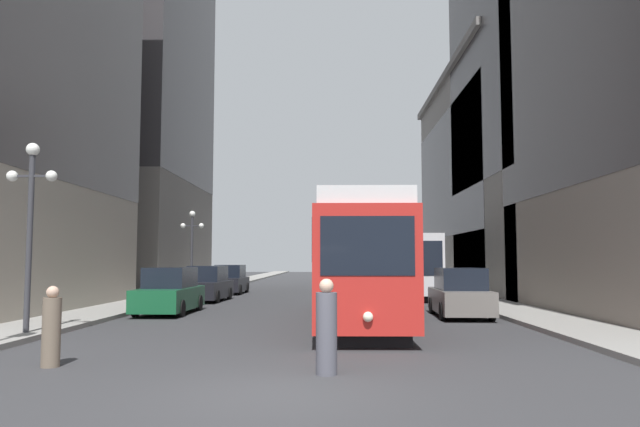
# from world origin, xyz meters

# --- Properties ---
(ground_plane) EXTENTS (200.00, 200.00, 0.00)m
(ground_plane) POSITION_xyz_m (0.00, 0.00, 0.00)
(ground_plane) COLOR #303033
(sidewalk_left) EXTENTS (2.55, 120.00, 0.15)m
(sidewalk_left) POSITION_xyz_m (-8.18, 40.00, 0.07)
(sidewalk_left) COLOR gray
(sidewalk_left) RESTS_ON ground
(sidewalk_right) EXTENTS (2.55, 120.00, 0.15)m
(sidewalk_right) POSITION_xyz_m (8.18, 40.00, 0.07)
(sidewalk_right) COLOR gray
(sidewalk_right) RESTS_ON ground
(streetcar) EXTENTS (2.64, 13.49, 3.89)m
(streetcar) POSITION_xyz_m (1.65, 11.11, 2.10)
(streetcar) COLOR black
(streetcar) RESTS_ON ground
(transit_bus) EXTENTS (2.77, 12.99, 3.45)m
(transit_bus) POSITION_xyz_m (5.01, 26.21, 1.95)
(transit_bus) COLOR black
(transit_bus) RESTS_ON ground
(parked_car_left_near) EXTENTS (1.91, 4.70, 1.82)m
(parked_car_left_near) POSITION_xyz_m (-5.60, 14.17, 0.84)
(parked_car_left_near) COLOR black
(parked_car_left_near) RESTS_ON ground
(parked_car_left_mid) EXTENTS (1.94, 4.41, 1.82)m
(parked_car_left_mid) POSITION_xyz_m (-5.60, 28.32, 0.84)
(parked_car_left_mid) COLOR black
(parked_car_left_mid) RESTS_ON ground
(parked_car_right_far) EXTENTS (2.00, 4.46, 1.82)m
(parked_car_right_far) POSITION_xyz_m (5.60, 12.94, 0.84)
(parked_car_right_far) COLOR black
(parked_car_right_far) RESTS_ON ground
(parked_car_left_far) EXTENTS (2.04, 4.67, 1.82)m
(parked_car_left_far) POSITION_xyz_m (-5.60, 21.36, 0.84)
(parked_car_left_far) COLOR black
(parked_car_left_far) RESTS_ON ground
(pedestrian_crossing_near) EXTENTS (0.39, 0.39, 1.76)m
(pedestrian_crossing_near) POSITION_xyz_m (0.71, 1.68, 0.82)
(pedestrian_crossing_near) COLOR #4C4C56
(pedestrian_crossing_near) RESTS_ON ground
(pedestrian_crossing_far) EXTENTS (0.36, 0.36, 1.59)m
(pedestrian_crossing_far) POSITION_xyz_m (-4.75, 2.37, 0.74)
(pedestrian_crossing_far) COLOR #6B5B4C
(pedestrian_crossing_far) RESTS_ON ground
(lamp_post_left_near) EXTENTS (1.41, 0.36, 5.21)m
(lamp_post_left_near) POSITION_xyz_m (-7.50, 6.74, 3.59)
(lamp_post_left_near) COLOR #333338
(lamp_post_left_near) RESTS_ON sidewalk_left
(lamp_post_left_far) EXTENTS (1.41, 0.36, 4.91)m
(lamp_post_left_far) POSITION_xyz_m (-7.50, 25.86, 3.42)
(lamp_post_left_far) COLOR #333338
(lamp_post_left_far) RESTS_ON sidewalk_left
(building_left_midblock) EXTENTS (12.87, 16.42, 31.41)m
(building_left_midblock) POSITION_xyz_m (-15.59, 33.56, 16.20)
(building_left_midblock) COLOR slate
(building_left_midblock) RESTS_ON ground
(building_right_midblock) EXTENTS (14.57, 23.22, 16.09)m
(building_right_midblock) POSITION_xyz_m (16.44, 35.41, 8.25)
(building_right_midblock) COLOR gray
(building_right_midblock) RESTS_ON ground
(building_right_far) EXTENTS (15.23, 14.92, 27.11)m
(building_right_far) POSITION_xyz_m (16.77, 25.57, 13.97)
(building_right_far) COLOR slate
(building_right_far) RESTS_ON ground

